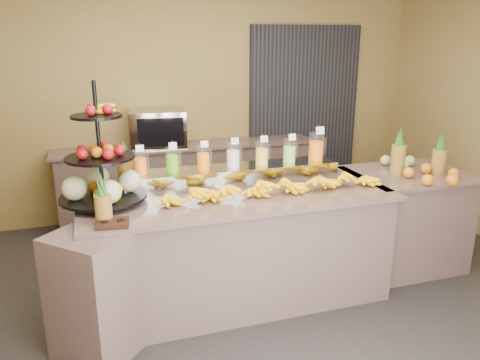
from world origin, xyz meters
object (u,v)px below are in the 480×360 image
right_fruit_pile (424,168)px  fruit_stand (108,173)px  pitcher_tray (233,175)px  oven_warmer (158,129)px  condiment_caddy (113,223)px  banana_heap (272,184)px

right_fruit_pile → fruit_stand: bearing=176.7°
pitcher_tray → oven_warmer: (-0.39, 1.67, 0.14)m
oven_warmer → fruit_stand: bearing=-103.0°
condiment_caddy → oven_warmer: 2.43m
fruit_stand → oven_warmer: (0.65, 1.84, -0.02)m
oven_warmer → banana_heap: bearing=-66.5°
pitcher_tray → right_fruit_pile: 1.73m
pitcher_tray → fruit_stand: size_ratio=2.02×
pitcher_tray → oven_warmer: bearing=103.2°
banana_heap → right_fruit_pile: bearing=-0.0°
fruit_stand → banana_heap: bearing=1.4°
pitcher_tray → banana_heap: banana_heap is taller
banana_heap → condiment_caddy: 1.32m
pitcher_tray → oven_warmer: 1.72m
pitcher_tray → banana_heap: size_ratio=0.98×
condiment_caddy → right_fruit_pile: size_ratio=0.42×
pitcher_tray → right_fruit_pile: bearing=-11.1°
fruit_stand → oven_warmer: fruit_stand is taller
banana_heap → right_fruit_pile: right_fruit_pile is taller
pitcher_tray → condiment_caddy: pitcher_tray is taller
condiment_caddy → fruit_stand: bearing=88.8°
pitcher_tray → condiment_caddy: bearing=-147.7°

